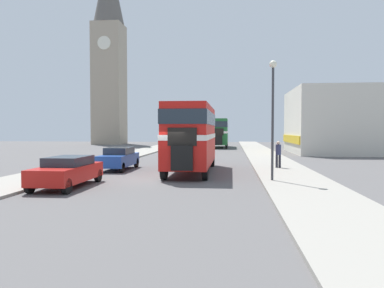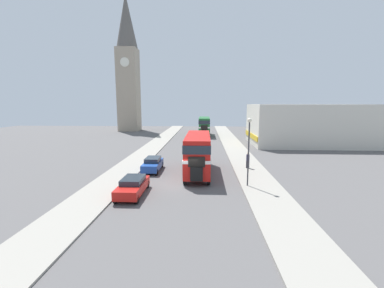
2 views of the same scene
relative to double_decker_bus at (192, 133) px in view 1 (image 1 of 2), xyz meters
The scene contains 11 objects.
ground_plane 4.61m from the double_decker_bus, 106.72° to the right, with size 120.00×120.00×0.00m, color #565454.
sidewalk_right 7.16m from the double_decker_bus, 33.78° to the right, with size 3.50×120.00×0.12m.
sidewalk_left 9.04m from the double_decker_bus, 154.49° to the right, with size 3.50×120.00×0.12m.
double_decker_bus is the anchor object (origin of this frame).
bus_distant 31.80m from the double_decker_bus, 88.87° to the left, with size 2.40×9.60×4.12m.
car_parked_near 8.40m from the double_decker_bus, 127.32° to the right, with size 1.77×4.47×1.38m.
car_parked_mid 5.21m from the double_decker_bus, behind, with size 1.65×4.27×1.45m.
pedestrian_walking 5.99m from the double_decker_bus, 21.03° to the left, with size 0.35×0.35×1.74m.
street_lamp 6.23m from the double_decker_bus, 42.95° to the right, with size 0.36×0.36×5.86m.
church_tower 49.01m from the double_decker_bus, 114.60° to the left, with size 5.36×5.36×34.61m.
shop_building_block 27.72m from the double_decker_bus, 46.97° to the left, with size 19.76×11.96×7.07m.
Camera 1 is at (3.57, -19.01, 2.61)m, focal length 35.00 mm.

